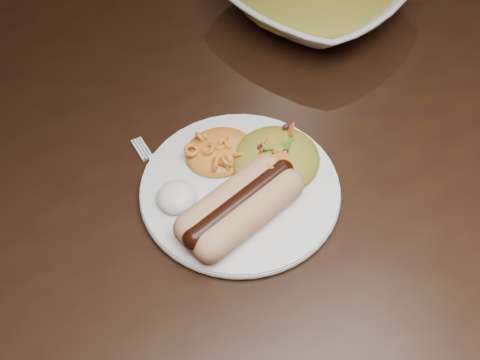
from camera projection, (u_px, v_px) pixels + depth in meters
floor at (218, 329)px, 1.31m from camera, size 4.00×4.00×0.00m
table at (204, 143)px, 0.79m from camera, size 1.60×0.90×0.75m
plate at (240, 189)px, 0.62m from camera, size 0.26×0.26×0.01m
hotdog at (240, 205)px, 0.58m from camera, size 0.13×0.09×0.03m
mac_and_cheese at (219, 145)px, 0.63m from camera, size 0.08×0.08×0.03m
sour_cream at (176, 194)px, 0.59m from camera, size 0.06×0.06×0.03m
taco_salad at (276, 153)px, 0.62m from camera, size 0.10×0.10×0.04m
fork at (165, 186)px, 0.63m from camera, size 0.04×0.13×0.00m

